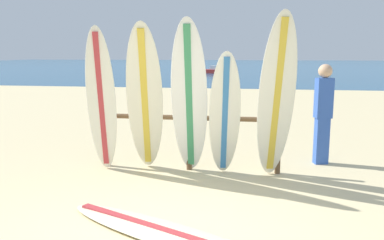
{
  "coord_description": "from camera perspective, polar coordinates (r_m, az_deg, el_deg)",
  "views": [
    {
      "loc": [
        0.91,
        -3.52,
        1.94
      ],
      "look_at": [
        -0.13,
        3.13,
        0.79
      ],
      "focal_mm": 37.08,
      "sensor_mm": 36.0,
      "label": 1
    }
  ],
  "objects": [
    {
      "name": "small_boat_offshore",
      "position": [
        37.41,
        3.38,
        7.11
      ],
      "size": [
        2.64,
        1.49,
        0.71
      ],
      "color": "#B22D28",
      "rests_on": "ocean_water"
    },
    {
      "name": "beachgoer_standing",
      "position": [
        7.23,
        18.34,
        1.41
      ],
      "size": [
        0.32,
        0.25,
        1.75
      ],
      "color": "#3359B2",
      "rests_on": "ground"
    },
    {
      "name": "surfboard_lying_on_sand",
      "position": [
        4.41,
        -3.55,
        -15.97
      ],
      "size": [
        2.77,
        1.67,
        0.08
      ],
      "color": "beige",
      "rests_on": "ground"
    },
    {
      "name": "surfboard_leaning_center_left",
      "position": [
        6.12,
        -0.4,
        2.98
      ],
      "size": [
        0.62,
        0.87,
        2.45
      ],
      "color": "white",
      "rests_on": "ground"
    },
    {
      "name": "surfboard_leaning_center_right",
      "position": [
        6.06,
        12.05,
        3.1
      ],
      "size": [
        0.68,
        0.8,
        2.54
      ],
      "color": "white",
      "rests_on": "ground"
    },
    {
      "name": "surfboard_leaning_center",
      "position": [
        6.11,
        4.73,
        0.68
      ],
      "size": [
        0.57,
        0.73,
        1.98
      ],
      "color": "white",
      "rests_on": "ground"
    },
    {
      "name": "surfboard_rack",
      "position": [
        6.56,
        -0.41,
        -1.46
      ],
      "size": [
        3.0,
        0.09,
        1.03
      ],
      "color": "brown",
      "rests_on": "ground"
    },
    {
      "name": "surfboard_leaning_left",
      "position": [
        6.21,
        -6.79,
        2.72
      ],
      "size": [
        0.77,
        1.2,
        2.39
      ],
      "color": "silver",
      "rests_on": "ground"
    },
    {
      "name": "surfboard_leaning_far_left",
      "position": [
        6.47,
        -12.91,
        2.65
      ],
      "size": [
        0.56,
        0.65,
        2.35
      ],
      "color": "white",
      "rests_on": "ground"
    },
    {
      "name": "ocean_water",
      "position": [
        61.55,
        8.13,
        7.81
      ],
      "size": [
        120.0,
        80.0,
        0.01
      ],
      "primitive_type": "cube",
      "color": "#1E5984",
      "rests_on": "ground"
    }
  ]
}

